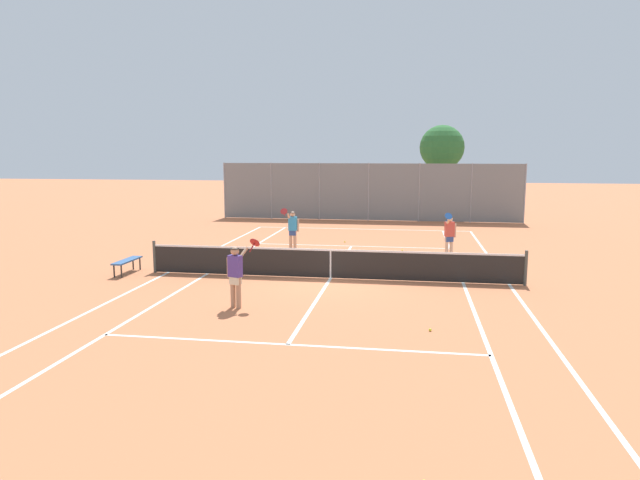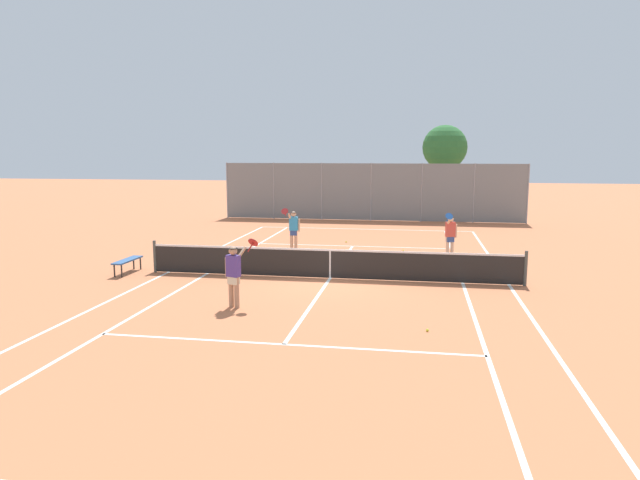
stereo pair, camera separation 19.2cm
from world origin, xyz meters
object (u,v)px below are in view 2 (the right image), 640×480
tree_behind_left (444,149)px  player_far_right (450,234)px  tennis_net (330,263)px  courtside_bench (128,261)px  loose_tennis_ball_0 (346,242)px  loose_tennis_ball_1 (279,250)px  loose_tennis_ball_3 (403,250)px  player_far_left (294,228)px  loose_tennis_ball_4 (427,330)px  loose_tennis_ball_2 (223,259)px  player_near_side (234,272)px

tree_behind_left → player_far_right: bearing=-91.1°
tennis_net → courtside_bench: size_ratio=8.00×
loose_tennis_ball_0 → player_far_right: bearing=-34.9°
loose_tennis_ball_0 → loose_tennis_ball_1: 3.55m
loose_tennis_ball_3 → player_far_left: bearing=-172.9°
loose_tennis_ball_3 → tree_behind_left: 13.70m
player_far_right → loose_tennis_ball_4: player_far_right is taller
tree_behind_left → loose_tennis_ball_3: bearing=-99.0°
courtside_bench → loose_tennis_ball_2: bearing=51.1°
loose_tennis_ball_2 → loose_tennis_ball_4: size_ratio=1.00×
player_far_right → loose_tennis_ball_3: size_ratio=26.88×
tennis_net → player_far_left: size_ratio=6.76×
player_far_right → loose_tennis_ball_2: 8.62m
tennis_net → loose_tennis_ball_4: bearing=-59.2°
player_far_left → loose_tennis_ball_3: (4.45, 0.56, -0.89)m
tennis_net → loose_tennis_ball_3: size_ratio=181.82×
loose_tennis_ball_0 → loose_tennis_ball_2: size_ratio=1.00×
player_far_left → loose_tennis_ball_3: 4.57m
player_far_left → loose_tennis_ball_0: size_ratio=26.88×
loose_tennis_ball_3 → tree_behind_left: tree_behind_left is taller
player_far_right → loose_tennis_ball_0: 5.37m
tennis_net → player_far_right: (3.95, 4.28, 0.42)m
loose_tennis_ball_4 → player_near_side: bearing=166.0°
tennis_net → loose_tennis_ball_0: bearing=93.1°
player_far_right → courtside_bench: 11.68m
loose_tennis_ball_1 → loose_tennis_ball_4: (5.81, -9.74, 0.00)m
player_near_side → tree_behind_left: tree_behind_left is taller
tennis_net → loose_tennis_ball_2: (-4.45, 2.55, -0.48)m
tennis_net → tree_behind_left: (4.22, 18.43, 3.68)m
tennis_net → loose_tennis_ball_4: (2.98, -5.01, -0.48)m
player_near_side → courtside_bench: size_ratio=1.18×
loose_tennis_ball_1 → loose_tennis_ball_3: (5.00, 0.80, 0.00)m
loose_tennis_ball_0 → tree_behind_left: 12.73m
player_far_right → loose_tennis_ball_2: bearing=-168.3°
loose_tennis_ball_1 → player_far_left: bearing=23.8°
loose_tennis_ball_3 → loose_tennis_ball_4: bearing=-85.6°
player_near_side → player_far_left: (-0.34, 8.77, 0.00)m
courtside_bench → tree_behind_left: size_ratio=0.27×
loose_tennis_ball_4 → loose_tennis_ball_3: bearing=94.4°
player_near_side → loose_tennis_ball_4: player_near_side is taller
loose_tennis_ball_1 → courtside_bench: 6.42m
tennis_net → loose_tennis_ball_4: size_ratio=181.82×
player_far_right → loose_tennis_ball_1: (-6.78, 0.45, -0.89)m
tennis_net → loose_tennis_ball_1: bearing=120.9°
courtside_bench → loose_tennis_ball_1: bearing=52.2°
courtside_bench → loose_tennis_ball_0: bearing=50.2°
player_near_side → tree_behind_left: 23.28m
player_far_right → loose_tennis_ball_2: size_ratio=26.88×
loose_tennis_ball_1 → courtside_bench: courtside_bench is taller
tennis_net → loose_tennis_ball_0: size_ratio=181.82×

